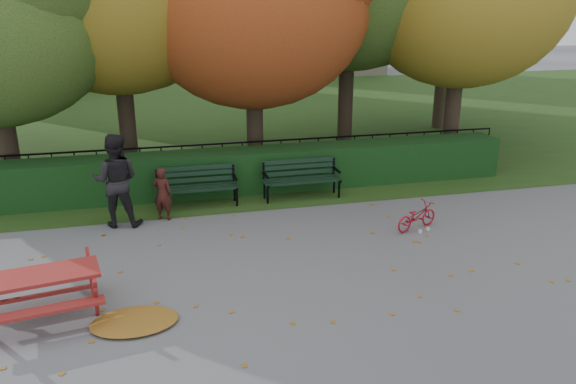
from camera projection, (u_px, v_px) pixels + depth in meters
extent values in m
plane|color=slate|center=(295.00, 271.00, 9.52)|extent=(90.00, 90.00, 0.00)
plane|color=#1D3E14|center=(207.00, 117.00, 22.40)|extent=(90.00, 90.00, 0.00)
cube|color=black|center=(248.00, 170.00, 13.50)|extent=(13.00, 0.90, 1.00)
cube|color=black|center=(243.00, 177.00, 14.37)|extent=(14.00, 0.04, 0.04)
cube|color=black|center=(242.00, 142.00, 14.08)|extent=(14.00, 0.04, 0.04)
cylinder|color=black|center=(120.00, 170.00, 13.56)|extent=(0.03, 0.03, 1.00)
cylinder|color=black|center=(243.00, 162.00, 14.24)|extent=(0.03, 0.03, 1.00)
cylinder|color=black|center=(354.00, 154.00, 14.92)|extent=(0.03, 0.03, 1.00)
cylinder|color=black|center=(472.00, 147.00, 15.71)|extent=(0.03, 0.03, 1.00)
cylinder|color=#30241C|center=(7.00, 138.00, 13.19)|extent=(0.44, 0.44, 2.62)
cylinder|color=#30241C|center=(126.00, 113.00, 14.82)|extent=(0.44, 0.44, 3.15)
cylinder|color=#30241C|center=(255.00, 119.00, 14.89)|extent=(0.44, 0.44, 2.80)
ellipsoid|color=brown|center=(252.00, 0.00, 13.93)|extent=(6.00, 6.00, 5.40)
cylinder|color=#30241C|center=(346.00, 94.00, 16.66)|extent=(0.44, 0.44, 3.50)
cylinder|color=#30241C|center=(453.00, 108.00, 15.97)|extent=(0.44, 0.44, 2.97)
cylinder|color=#30241C|center=(441.00, 84.00, 20.03)|extent=(0.44, 0.44, 3.15)
cube|color=black|center=(198.00, 190.00, 12.23)|extent=(1.80, 0.12, 0.04)
cube|color=black|center=(197.00, 188.00, 12.40)|extent=(1.80, 0.12, 0.04)
cube|color=black|center=(197.00, 186.00, 12.56)|extent=(1.80, 0.12, 0.04)
cube|color=black|center=(196.00, 180.00, 12.61)|extent=(1.80, 0.05, 0.10)
cube|color=black|center=(196.00, 173.00, 12.56)|extent=(1.80, 0.05, 0.10)
cube|color=black|center=(195.00, 168.00, 12.52)|extent=(1.80, 0.05, 0.10)
cube|color=black|center=(158.00, 192.00, 12.21)|extent=(0.05, 0.55, 0.06)
cube|color=black|center=(157.00, 178.00, 12.39)|extent=(0.05, 0.05, 0.41)
cylinder|color=black|center=(159.00, 203.00, 12.11)|extent=(0.05, 0.05, 0.44)
cylinder|color=black|center=(158.00, 198.00, 12.44)|extent=(0.05, 0.05, 0.44)
cube|color=black|center=(157.00, 183.00, 12.16)|extent=(0.05, 0.45, 0.04)
cube|color=black|center=(235.00, 186.00, 12.60)|extent=(0.05, 0.55, 0.06)
cube|color=black|center=(233.00, 173.00, 12.77)|extent=(0.05, 0.05, 0.41)
cylinder|color=black|center=(237.00, 197.00, 12.49)|extent=(0.05, 0.05, 0.44)
cylinder|color=black|center=(234.00, 192.00, 12.83)|extent=(0.05, 0.05, 0.44)
cube|color=black|center=(235.00, 177.00, 12.55)|extent=(0.05, 0.45, 0.04)
cube|color=black|center=(304.00, 182.00, 12.78)|extent=(1.80, 0.12, 0.04)
cube|color=black|center=(302.00, 180.00, 12.94)|extent=(1.80, 0.12, 0.04)
cube|color=black|center=(300.00, 178.00, 13.11)|extent=(1.80, 0.12, 0.04)
cube|color=black|center=(299.00, 172.00, 13.15)|extent=(1.80, 0.05, 0.10)
cube|color=black|center=(299.00, 166.00, 13.11)|extent=(1.80, 0.05, 0.10)
cube|color=black|center=(299.00, 161.00, 13.07)|extent=(1.80, 0.05, 0.10)
cube|color=black|center=(266.00, 184.00, 12.75)|extent=(0.05, 0.55, 0.06)
cube|color=black|center=(263.00, 171.00, 12.93)|extent=(0.05, 0.05, 0.41)
cylinder|color=black|center=(268.00, 195.00, 12.65)|extent=(0.05, 0.05, 0.44)
cylinder|color=black|center=(264.00, 190.00, 12.98)|extent=(0.05, 0.05, 0.44)
cube|color=black|center=(266.00, 175.00, 12.71)|extent=(0.05, 0.45, 0.04)
cube|color=black|center=(337.00, 178.00, 13.14)|extent=(0.05, 0.55, 0.06)
cube|color=black|center=(333.00, 166.00, 13.32)|extent=(0.05, 0.05, 0.41)
cylinder|color=black|center=(339.00, 189.00, 13.04)|extent=(0.05, 0.05, 0.44)
cylinder|color=black|center=(334.00, 184.00, 13.37)|extent=(0.05, 0.05, 0.44)
cube|color=black|center=(337.00, 170.00, 13.10)|extent=(0.05, 0.45, 0.04)
cube|color=maroon|center=(39.00, 276.00, 7.91)|extent=(1.71, 0.94, 0.05)
cube|color=maroon|center=(42.00, 311.00, 7.52)|extent=(1.64, 0.50, 0.05)
cube|color=maroon|center=(41.00, 277.00, 8.46)|extent=(1.64, 0.50, 0.05)
cube|color=maroon|center=(96.00, 298.00, 7.92)|extent=(0.13, 0.47, 0.79)
cube|color=maroon|center=(91.00, 274.00, 8.62)|extent=(0.13, 0.47, 0.79)
cube|color=maroon|center=(91.00, 271.00, 8.20)|extent=(0.26, 1.21, 0.05)
cube|color=maroon|center=(42.00, 295.00, 8.00)|extent=(1.43, 0.30, 0.05)
ellipsoid|color=brown|center=(135.00, 321.00, 7.94)|extent=(1.45, 1.22, 0.09)
imported|color=#3A1612|center=(163.00, 194.00, 11.63)|extent=(0.49, 0.42, 1.13)
imported|color=black|center=(116.00, 180.00, 11.21)|extent=(1.04, 0.87, 1.90)
imported|color=maroon|center=(417.00, 216.00, 11.21)|extent=(1.11, 0.72, 0.55)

